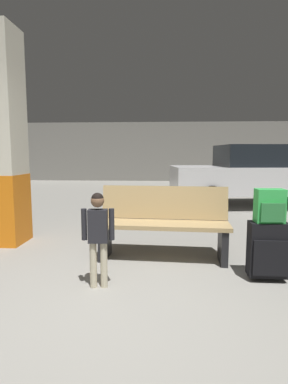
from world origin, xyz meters
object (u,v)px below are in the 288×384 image
object	(u,v)px
bench	(163,223)
child	(98,230)
parked_car_near	(258,174)
suitcase	(268,250)
structural_pillar	(1,139)
backpack_bright	(270,206)

from	to	relation	value
bench	child	distance (m)	1.11
parked_car_near	child	bearing A→B (deg)	-120.57
suitcase	child	world-z (taller)	child
structural_pillar	backpack_bright	bearing A→B (deg)	-19.38
bench	structural_pillar	bearing A→B (deg)	166.44
structural_pillar	backpack_bright	size ratio (longest dim) A/B	8.91
backpack_bright	parked_car_near	distance (m)	4.89
bench	child	world-z (taller)	child
child	parked_car_near	xyz separation A→B (m)	(2.96, 5.01, 0.23)
bench	child	bearing A→B (deg)	-124.54
structural_pillar	bench	xyz separation A→B (m)	(2.31, -0.56, -1.06)
bench	backpack_bright	bearing A→B (deg)	-30.58
backpack_bright	parked_car_near	size ratio (longest dim) A/B	0.08
suitcase	structural_pillar	bearing A→B (deg)	160.62
structural_pillar	suitcase	world-z (taller)	structural_pillar
child	parked_car_near	world-z (taller)	parked_car_near
backpack_bright	suitcase	bearing A→B (deg)	123.52
parked_car_near	backpack_bright	bearing A→B (deg)	-104.97
bench	parked_car_near	distance (m)	4.73
suitcase	child	distance (m)	1.73
bench	parked_car_near	world-z (taller)	parked_car_near
suitcase	child	xyz separation A→B (m)	(-1.69, -0.28, 0.25)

